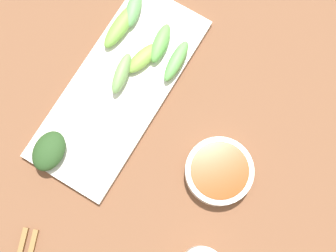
% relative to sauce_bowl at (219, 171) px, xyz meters
% --- Properties ---
extents(tabletop, '(2.10, 2.10, 0.02)m').
position_rel_sauce_bowl_xyz_m(tabletop, '(0.12, -0.03, -0.03)').
color(tabletop, brown).
rests_on(tabletop, ground).
extents(sauce_bowl, '(0.11, 0.11, 0.03)m').
position_rel_sauce_bowl_xyz_m(sauce_bowl, '(0.00, 0.00, 0.00)').
color(sauce_bowl, silver).
rests_on(sauce_bowl, tabletop).
extents(serving_plate, '(0.15, 0.37, 0.01)m').
position_rel_sauce_bowl_xyz_m(serving_plate, '(0.22, -0.04, -0.01)').
color(serving_plate, silver).
rests_on(serving_plate, tabletop).
extents(broccoli_stalk_0, '(0.04, 0.07, 0.02)m').
position_rel_sauce_bowl_xyz_m(broccoli_stalk_0, '(0.21, -0.10, 0.01)').
color(broccoli_stalk_0, '#79A740').
rests_on(broccoli_stalk_0, serving_plate).
extents(broccoli_stalk_1, '(0.04, 0.08, 0.03)m').
position_rel_sauce_bowl_xyz_m(broccoli_stalk_1, '(0.20, -0.14, 0.01)').
color(broccoli_stalk_1, '#60A84C').
rests_on(broccoli_stalk_1, serving_plate).
extents(broccoli_stalk_2, '(0.04, 0.08, 0.02)m').
position_rel_sauce_bowl_xyz_m(broccoli_stalk_2, '(0.27, -0.17, 0.01)').
color(broccoli_stalk_2, '#5F9F58').
rests_on(broccoli_stalk_2, serving_plate).
extents(broccoli_stalk_3, '(0.04, 0.08, 0.03)m').
position_rel_sauce_bowl_xyz_m(broccoli_stalk_3, '(0.22, -0.06, 0.01)').
color(broccoli_stalk_3, '#73A559').
rests_on(broccoli_stalk_3, serving_plate).
extents(broccoli_stalk_4, '(0.03, 0.08, 0.03)m').
position_rel_sauce_bowl_xyz_m(broccoli_stalk_4, '(0.16, -0.13, 0.01)').
color(broccoli_stalk_4, '#60AE52').
rests_on(broccoli_stalk_4, serving_plate).
extents(broccoli_stalk_5, '(0.03, 0.10, 0.02)m').
position_rel_sauce_bowl_xyz_m(broccoli_stalk_5, '(0.27, -0.13, 0.01)').
color(broccoli_stalk_5, '#6DA23F').
rests_on(broccoli_stalk_5, serving_plate).
extents(broccoli_leafy_6, '(0.06, 0.07, 0.03)m').
position_rel_sauce_bowl_xyz_m(broccoli_leafy_6, '(0.25, 0.11, 0.01)').
color(broccoli_leafy_6, '#26451E').
rests_on(broccoli_leafy_6, serving_plate).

